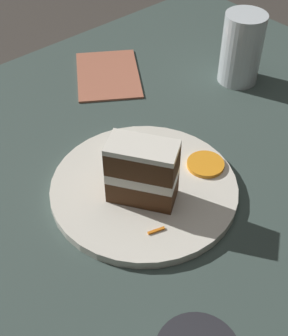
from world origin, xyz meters
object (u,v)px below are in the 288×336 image
Objects in this scene: drinking_glass at (241,53)px; plate at (144,188)px; cream_dollop at (132,145)px; orange_garnish at (206,164)px; cake_slice at (142,172)px; menu_card at (108,75)px.

plate is at bearing 17.70° from drinking_glass.
drinking_glass reaches higher than cream_dollop.
plate is 4.82× the size of orange_garnish.
orange_garnish is at bearing 138.69° from cake_slice.
plate is 0.11m from orange_garnish.
cream_dollop reaches higher than plate.
cream_dollop is 0.87× the size of orange_garnish.
drinking_glass is (-0.35, -0.11, 0.05)m from plate.
cream_dollop is at bearing -154.28° from cake_slice.
drinking_glass is at bearing 165.76° from cake_slice.
orange_garnish is 0.29m from drinking_glass.
cake_slice is 2.12× the size of cream_dollop.
menu_card is at bearing -118.47° from plate.
cream_dollop is at bearing -55.09° from orange_garnish.
drinking_glass is at bearing -162.30° from plate.
cake_slice reaches higher than orange_garnish.
menu_card is (0.19, -0.18, -0.06)m from drinking_glass.
drinking_glass is at bearing -171.97° from cream_dollop.
cake_slice is at bearing 94.09° from menu_card.
menu_card is at bearing -119.26° from cream_dollop.
cake_slice is 0.13m from orange_garnish.
plate is 1.59× the size of menu_card.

